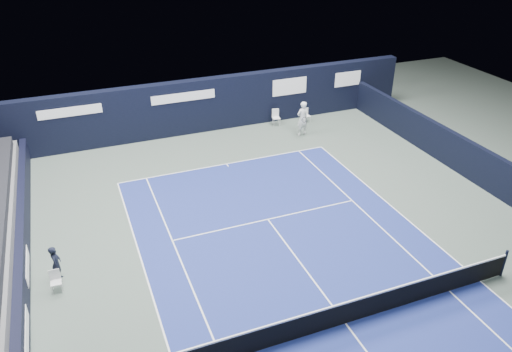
# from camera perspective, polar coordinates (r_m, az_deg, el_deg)

# --- Properties ---
(ground) EXTENTS (48.00, 48.00, 0.00)m
(ground) POSITION_cam_1_polar(r_m,az_deg,el_deg) (18.06, 6.91, -12.20)
(ground) COLOR #48564D
(ground) RESTS_ON ground
(court_surface) EXTENTS (10.97, 23.77, 0.01)m
(court_surface) POSITION_cam_1_polar(r_m,az_deg,el_deg) (16.82, 10.20, -16.26)
(court_surface) COLOR navy
(court_surface) RESTS_ON ground
(enclosure_wall_right) EXTENTS (0.30, 22.00, 1.80)m
(enclosure_wall_right) POSITION_cam_1_polar(r_m,az_deg,el_deg) (25.92, 23.69, 1.39)
(enclosure_wall_right) COLOR black
(enclosure_wall_right) RESTS_ON ground
(folding_chair_back_a) EXTENTS (0.49, 0.51, 0.97)m
(folding_chair_back_a) POSITION_cam_1_polar(r_m,az_deg,el_deg) (30.09, 2.26, 7.08)
(folding_chair_back_a) COLOR silver
(folding_chair_back_a) RESTS_ON ground
(folding_chair_back_b) EXTENTS (0.42, 0.41, 0.85)m
(folding_chair_back_b) POSITION_cam_1_polar(r_m,az_deg,el_deg) (30.66, 5.77, 7.04)
(folding_chair_back_b) COLOR silver
(folding_chair_back_b) RESTS_ON ground
(line_judge_chair) EXTENTS (0.37, 0.36, 0.82)m
(line_judge_chair) POSITION_cam_1_polar(r_m,az_deg,el_deg) (18.73, -21.95, -10.89)
(line_judge_chair) COLOR white
(line_judge_chair) RESTS_ON ground
(line_judge) EXTENTS (0.41, 0.56, 1.41)m
(line_judge) POSITION_cam_1_polar(r_m,az_deg,el_deg) (19.02, -21.86, -9.27)
(line_judge) COLOR black
(line_judge) RESTS_ON ground
(court_markings) EXTENTS (11.03, 23.83, 0.00)m
(court_markings) POSITION_cam_1_polar(r_m,az_deg,el_deg) (16.82, 10.20, -16.25)
(court_markings) COLOR white
(court_markings) RESTS_ON court_surface
(tennis_net) EXTENTS (12.90, 0.10, 1.10)m
(tennis_net) POSITION_cam_1_polar(r_m,az_deg,el_deg) (16.47, 10.36, -15.02)
(tennis_net) COLOR black
(tennis_net) RESTS_ON ground
(back_sponsor_wall) EXTENTS (26.00, 0.63, 3.10)m
(back_sponsor_wall) POSITION_cam_1_polar(r_m,az_deg,el_deg) (29.05, -6.41, 8.01)
(back_sponsor_wall) COLOR black
(back_sponsor_wall) RESTS_ON ground
(side_barrier_left) EXTENTS (0.33, 22.00, 1.20)m
(side_barrier_left) POSITION_cam_1_polar(r_m,az_deg,el_deg) (19.49, -25.15, -9.44)
(side_barrier_left) COLOR black
(side_barrier_left) RESTS_ON ground
(tennis_player) EXTENTS (0.81, 0.92, 2.01)m
(tennis_player) POSITION_cam_1_polar(r_m,az_deg,el_deg) (28.63, 5.32, 6.58)
(tennis_player) COLOR white
(tennis_player) RESTS_ON ground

